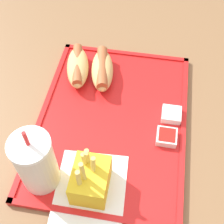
{
  "coord_description": "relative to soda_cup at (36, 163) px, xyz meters",
  "views": [
    {
      "loc": [
        -0.43,
        -0.1,
        1.37
      ],
      "look_at": [
        -0.02,
        -0.03,
        0.81
      ],
      "focal_mm": 50.0,
      "sensor_mm": 36.0,
      "label": 1
    }
  ],
  "objects": [
    {
      "name": "ground_plane",
      "position": [
        0.18,
        -0.09,
        -0.85
      ],
      "size": [
        8.0,
        8.0,
        0.0
      ],
      "primitive_type": "plane",
      "color": "#4C4742"
    },
    {
      "name": "paper_napkin",
      "position": [
        -0.01,
        -0.1,
        -0.07
      ],
      "size": [
        0.17,
        0.15,
        0.0
      ],
      "color": "white",
      "rests_on": "food_tray"
    },
    {
      "name": "hot_dog_far",
      "position": [
        0.3,
        -0.0,
        -0.05
      ],
      "size": [
        0.15,
        0.08,
        0.04
      ],
      "color": "tan",
      "rests_on": "food_tray"
    },
    {
      "name": "dining_table",
      "position": [
        0.18,
        -0.09,
        -0.46
      ],
      "size": [
        1.25,
        1.03,
        0.77
      ],
      "color": "brown",
      "rests_on": "ground_plane"
    },
    {
      "name": "sauce_cup_mayo",
      "position": [
        0.2,
        -0.25,
        -0.06
      ],
      "size": [
        0.04,
        0.04,
        0.02
      ],
      "color": "silver",
      "rests_on": "food_tray"
    },
    {
      "name": "sauce_cup_ketchup",
      "position": [
        0.14,
        -0.24,
        -0.06
      ],
      "size": [
        0.04,
        0.04,
        0.02
      ],
      "color": "silver",
      "rests_on": "food_tray"
    },
    {
      "name": "fries_carton",
      "position": [
        -0.0,
        -0.1,
        -0.03
      ],
      "size": [
        0.09,
        0.07,
        0.12
      ],
      "color": "gold",
      "rests_on": "food_tray"
    },
    {
      "name": "food_tray",
      "position": [
        0.17,
        -0.12,
        -0.07
      ],
      "size": [
        0.46,
        0.34,
        0.01
      ],
      "color": "red",
      "rests_on": "dining_table"
    },
    {
      "name": "hot_dog_near",
      "position": [
        0.3,
        -0.07,
        -0.04
      ],
      "size": [
        0.15,
        0.08,
        0.04
      ],
      "color": "tan",
      "rests_on": "food_tray"
    },
    {
      "name": "soda_cup",
      "position": [
        0.0,
        0.0,
        0.0
      ],
      "size": [
        0.08,
        0.08,
        0.17
      ],
      "color": "silver",
      "rests_on": "food_tray"
    }
  ]
}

